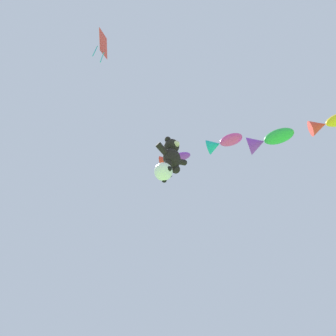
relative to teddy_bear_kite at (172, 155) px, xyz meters
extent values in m
ellipsoid|color=black|center=(0.00, 0.01, -0.23)|extent=(0.82, 0.70, 1.00)
sphere|color=black|center=(0.00, 0.01, 0.51)|extent=(0.69, 0.69, 0.69)
sphere|color=beige|center=(0.00, -0.29, 0.46)|extent=(0.29, 0.29, 0.29)
sphere|color=black|center=(-0.25, 0.01, 0.77)|extent=(0.28, 0.28, 0.28)
cylinder|color=black|center=(-0.59, 0.01, -0.06)|extent=(0.59, 0.26, 0.46)
sphere|color=black|center=(-0.22, 0.01, -0.71)|extent=(0.37, 0.37, 0.37)
sphere|color=black|center=(0.25, 0.01, 0.77)|extent=(0.28, 0.28, 0.28)
cylinder|color=black|center=(0.59, 0.01, -0.06)|extent=(0.59, 0.26, 0.46)
sphere|color=black|center=(0.22, 0.01, -0.71)|extent=(0.37, 0.37, 0.37)
sphere|color=white|center=(-0.45, 0.04, -1.21)|extent=(0.72, 0.72, 0.72)
sphere|color=black|center=(-0.11, 0.04, -1.21)|extent=(0.20, 0.20, 0.20)
sphere|color=black|center=(-0.52, 0.26, -0.97)|extent=(0.20, 0.20, 0.20)
sphere|color=black|center=(-0.45, -0.29, -1.26)|extent=(0.20, 0.20, 0.20)
sphere|color=black|center=(-0.29, 0.16, -1.48)|extent=(0.20, 0.20, 0.20)
ellipsoid|color=purple|center=(1.80, 1.09, 1.82)|extent=(0.95, 1.23, 0.42)
cone|color=red|center=(1.41, 1.87, 1.82)|extent=(0.83, 0.83, 0.62)
sphere|color=black|center=(1.96, 0.77, 1.93)|extent=(0.11, 0.11, 0.11)
ellipsoid|color=#E53F9E|center=(3.52, -1.24, 2.69)|extent=(1.10, 1.44, 0.61)
cone|color=#19ADB2|center=(3.19, -0.31, 2.69)|extent=(1.08, 0.96, 0.90)
sphere|color=black|center=(3.66, -1.62, 2.85)|extent=(0.16, 0.16, 0.16)
ellipsoid|color=green|center=(4.88, -3.30, 2.37)|extent=(1.28, 1.71, 0.72)
cone|color=purple|center=(4.51, -2.18, 2.37)|extent=(1.27, 1.13, 1.06)
sphere|color=black|center=(5.03, -3.76, 2.56)|extent=(0.19, 0.19, 0.19)
cone|color=red|center=(5.99, -5.02, 2.64)|extent=(1.07, 0.97, 0.88)
cube|color=red|center=(-4.27, 0.18, 4.43)|extent=(1.03, 0.97, 1.39)
cylinder|color=#19ADB2|center=(-4.45, 0.17, 3.34)|extent=(0.03, 0.17, 1.30)
cylinder|color=#19ADB2|center=(-4.10, 0.18, 3.35)|extent=(0.03, 0.17, 1.27)
camera|label=1|loc=(-4.98, -4.89, -6.81)|focal=24.00mm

